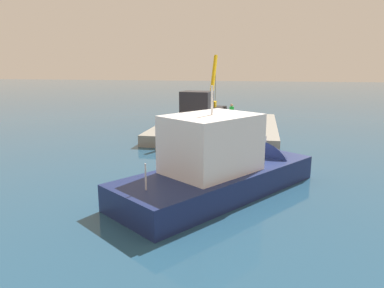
% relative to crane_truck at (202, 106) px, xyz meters
% --- Properties ---
extents(ground, '(200.00, 200.00, 0.00)m').
position_rel_crane_truck_xyz_m(ground, '(6.70, 1.46, -2.11)').
color(ground, navy).
extents(dock, '(12.72, 9.49, 0.81)m').
position_rel_crane_truck_xyz_m(dock, '(0.66, 1.46, -1.71)').
color(dock, gray).
rests_on(dock, ground).
extents(crane_truck, '(9.21, 3.44, 5.69)m').
position_rel_crane_truck_xyz_m(crane_truck, '(0.00, 0.00, 0.00)').
color(crane_truck, black).
rests_on(crane_truck, dock).
extents(dock_worker, '(0.34, 0.34, 1.77)m').
position_rel_crane_truck_xyz_m(dock_worker, '(2.04, 2.67, -0.40)').
color(dock_worker, '#383838').
rests_on(dock_worker, dock).
extents(salvaged_car, '(4.29, 3.62, 3.24)m').
position_rel_crane_truck_xyz_m(salvaged_car, '(8.27, 0.84, -1.50)').
color(salvaged_car, navy).
rests_on(salvaged_car, ground).
extents(moored_yacht, '(11.45, 9.56, 6.37)m').
position_rel_crane_truck_xyz_m(moored_yacht, '(13.69, 4.02, -1.61)').
color(moored_yacht, navy).
rests_on(moored_yacht, ground).
extents(piling_near, '(0.30, 0.30, 1.78)m').
position_rel_crane_truck_xyz_m(piling_near, '(7.26, -1.42, -1.22)').
color(piling_near, brown).
rests_on(piling_near, ground).
extents(piling_mid, '(0.38, 0.38, 1.59)m').
position_rel_crane_truck_xyz_m(piling_mid, '(7.52, 1.43, -1.32)').
color(piling_mid, brown).
rests_on(piling_mid, ground).
extents(piling_far, '(0.32, 0.32, 1.59)m').
position_rel_crane_truck_xyz_m(piling_far, '(7.39, 4.66, -1.32)').
color(piling_far, brown).
rests_on(piling_far, ground).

